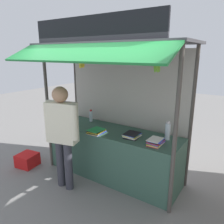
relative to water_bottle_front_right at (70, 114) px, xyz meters
The scene contains 14 objects.
ground_plane 1.56m from the water_bottle_front_right, ahead, with size 20.00×20.00×0.00m, color slate.
stall_counter 1.31m from the water_bottle_front_right, ahead, with size 2.52×0.75×0.90m, color #385B4C.
stall_structure 1.35m from the water_bottle_front_right, ahead, with size 2.72×1.55×2.78m.
water_bottle_front_right is the anchor object (origin of this frame).
water_bottle_right 0.51m from the water_bottle_front_right, 11.55° to the left, with size 0.07×0.07×0.25m.
water_bottle_rear_center 2.15m from the water_bottle_front_right, ahead, with size 0.09×0.09×0.30m.
magazine_stack_center 1.09m from the water_bottle_front_right, 20.75° to the right, with size 0.27×0.31×0.07m.
magazine_stack_back_right 2.10m from the water_bottle_front_right, ahead, with size 0.23×0.30×0.09m.
magazine_stack_left 1.65m from the water_bottle_front_right, ahead, with size 0.25×0.29×0.08m.
magazine_stack_mid_right 0.48m from the water_bottle_front_right, 50.92° to the right, with size 0.23×0.32×0.08m.
banana_bunch_inner_left 1.56m from the water_bottle_front_right, 33.14° to the right, with size 0.12×0.11×0.26m.
banana_bunch_inner_right 2.50m from the water_bottle_front_right, 15.42° to the right, with size 0.10×0.10×0.27m.
vendor_person 1.13m from the water_bottle_front_right, 51.43° to the right, with size 0.67×0.33×1.77m.
plastic_crate 1.29m from the water_bottle_front_right, 120.90° to the right, with size 0.37×0.37×0.26m, color red.
Camera 1 is at (2.05, -3.07, 2.26)m, focal length 34.62 mm.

